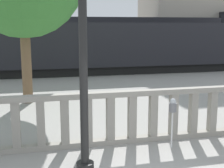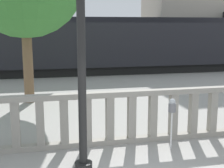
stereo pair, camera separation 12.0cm
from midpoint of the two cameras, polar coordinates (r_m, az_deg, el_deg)
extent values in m
cube|color=gray|center=(8.37, 2.02, -10.27)|extent=(15.76, 0.24, 0.14)
cube|color=gray|center=(8.01, 2.07, -1.82)|extent=(15.76, 0.24, 0.14)
cube|color=gray|center=(7.95, -16.82, -7.07)|extent=(0.20, 0.20, 1.12)
cube|color=gray|center=(7.92, -12.57, -6.92)|extent=(0.20, 0.20, 1.12)
cube|color=gray|center=(7.94, -8.31, -6.74)|extent=(0.20, 0.20, 1.12)
cube|color=gray|center=(8.00, -4.10, -6.52)|extent=(0.20, 0.20, 1.12)
cube|color=gray|center=(8.10, 0.03, -6.27)|extent=(0.20, 0.20, 1.12)
cube|color=gray|center=(8.24, 4.03, -6.00)|extent=(0.20, 0.20, 1.12)
cube|color=gray|center=(8.42, 7.87, -5.71)|extent=(0.20, 0.20, 1.12)
cube|color=gray|center=(8.64, 11.53, -5.41)|extent=(0.20, 0.20, 1.12)
cube|color=gray|center=(8.89, 14.99, -5.11)|extent=(0.20, 0.20, 1.12)
cube|color=gray|center=(9.17, 18.25, -4.81)|extent=(0.20, 0.20, 1.12)
cylinder|color=black|center=(6.88, -4.73, -14.83)|extent=(0.38, 0.38, 0.20)
cylinder|color=black|center=(6.22, -5.18, 12.84)|extent=(0.17, 0.17, 6.19)
cylinder|color=silver|center=(8.03, 11.22, -8.29)|extent=(0.04, 0.04, 0.95)
cylinder|color=slate|center=(7.87, 11.37, -4.25)|extent=(0.19, 0.19, 0.22)
sphere|color=#B2B7BC|center=(7.83, 11.41, -3.20)|extent=(0.16, 0.16, 0.16)
cube|color=black|center=(20.55, -1.48, 2.79)|extent=(24.47, 2.30, 0.55)
cube|color=black|center=(20.40, -1.50, 7.33)|extent=(24.97, 2.88, 2.71)
cube|color=black|center=(28.41, 0.97, 4.93)|extent=(26.90, 2.23, 0.55)
cube|color=black|center=(28.29, 0.98, 8.78)|extent=(27.45, 2.79, 3.27)
cylinder|color=brown|center=(12.88, -14.86, 3.68)|extent=(0.39, 0.39, 3.17)
camera|label=1|loc=(0.06, -89.62, 0.07)|focal=50.00mm
camera|label=2|loc=(0.06, 90.38, -0.07)|focal=50.00mm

